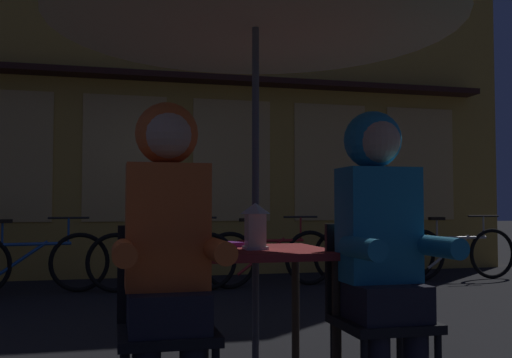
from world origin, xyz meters
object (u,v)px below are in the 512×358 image
object	(u,v)px
cafe_table	(256,269)
bicycle_fourth	(271,257)
bicycle_furthest	(457,253)
bicycle_second	(30,262)
lantern	(255,225)
bicycle_third	(162,260)
bicycle_fifth	(376,254)
chair_right	(376,307)
chair_left	(166,317)
person_right_hooded	(381,230)
person_left_hooded	(168,232)
book	(222,245)

from	to	relation	value
cafe_table	bicycle_fourth	size ratio (longest dim) A/B	0.44
bicycle_furthest	bicycle_second	bearing A→B (deg)	-179.84
lantern	bicycle_third	size ratio (longest dim) A/B	0.14
bicycle_fifth	chair_right	bearing A→B (deg)	-115.61
chair_left	chair_right	world-z (taller)	same
chair_left	bicycle_fourth	xyz separation A→B (m)	(1.61, 4.17, -0.14)
chair_left	bicycle_second	xyz separation A→B (m)	(-1.08, 4.21, -0.14)
cafe_table	chair_right	xyz separation A→B (m)	(0.48, -0.37, -0.15)
lantern	person_right_hooded	size ratio (longest dim) A/B	0.17
bicycle_second	bicycle_furthest	world-z (taller)	same
cafe_table	bicycle_fifth	distance (m)	4.74
lantern	person_left_hooded	xyz separation A→B (m)	(-0.46, -0.37, -0.01)
cafe_table	chair_right	world-z (taller)	chair_right
bicycle_second	book	xyz separation A→B (m)	(1.42, -3.68, 0.41)
chair_right	bicycle_second	distance (m)	4.68
person_right_hooded	bicycle_fifth	size ratio (longest dim) A/B	0.83
cafe_table	chair_right	size ratio (longest dim) A/B	0.85
bicycle_second	book	distance (m)	3.96
book	cafe_table	bearing A→B (deg)	-66.09
bicycle_third	book	xyz separation A→B (m)	(0.01, -3.59, 0.41)
person_left_hooded	book	world-z (taller)	person_left_hooded
chair_left	book	world-z (taller)	chair_left
lantern	bicycle_fourth	distance (m)	4.06
chair_left	bicycle_second	distance (m)	4.35
lantern	book	distance (m)	0.28
cafe_table	chair_right	distance (m)	0.62
bicycle_fifth	cafe_table	bearing A→B (deg)	-122.80
bicycle_fourth	bicycle_furthest	world-z (taller)	same
bicycle_third	bicycle_fourth	xyz separation A→B (m)	(1.28, 0.06, 0.00)
lantern	person_left_hooded	bearing A→B (deg)	-141.70
cafe_table	book	world-z (taller)	book
person_left_hooded	bicycle_furthest	xyz separation A→B (m)	(4.13, 4.28, -0.50)
bicycle_fourth	bicycle_fifth	bearing A→B (deg)	6.99
chair_right	bicycle_furthest	distance (m)	5.29
person_left_hooded	book	distance (m)	0.68
chair_right	bicycle_fourth	xyz separation A→B (m)	(0.65, 4.17, -0.14)
chair_right	bicycle_fifth	bearing A→B (deg)	64.39
lantern	bicycle_fifth	xyz separation A→B (m)	(2.58, 4.04, -0.51)
lantern	bicycle_third	bearing A→B (deg)	92.07
book	lantern	bearing A→B (deg)	-77.69
chair_right	bicycle_third	distance (m)	4.17
cafe_table	chair_left	world-z (taller)	chair_left
bicycle_second	bicycle_fourth	size ratio (longest dim) A/B	0.99
person_left_hooded	bicycle_third	distance (m)	4.21
bicycle_second	bicycle_fifth	size ratio (longest dim) A/B	0.99
lantern	chair_left	bearing A→B (deg)	-146.29
bicycle_fourth	bicycle_furthest	distance (m)	2.53
person_right_hooded	bicycle_fourth	distance (m)	4.31
person_left_hooded	bicycle_fifth	xyz separation A→B (m)	(3.04, 4.40, -0.50)
person_right_hooded	lantern	bearing A→B (deg)	143.52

